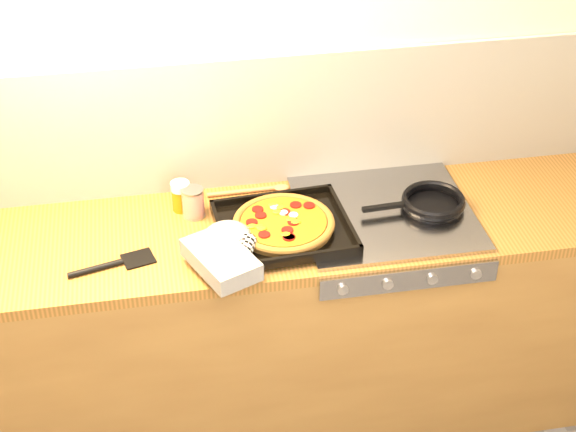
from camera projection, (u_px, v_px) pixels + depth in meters
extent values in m
plane|color=beige|center=(243.00, 97.00, 3.07)|extent=(3.20, 0.00, 3.20)
cube|color=white|center=(245.00, 124.00, 3.11)|extent=(3.20, 0.02, 0.50)
cube|color=olive|center=(261.00, 330.00, 3.29)|extent=(3.20, 0.60, 0.86)
cube|color=#9C6230|center=(258.00, 232.00, 3.04)|extent=(3.20, 0.60, 0.04)
cube|color=#939499|center=(409.00, 278.00, 2.88)|extent=(0.60, 0.03, 0.08)
cylinder|color=#A5A5AA|center=(343.00, 289.00, 2.83)|extent=(0.04, 0.02, 0.04)
cylinder|color=#A5A5AA|center=(388.00, 284.00, 2.85)|extent=(0.04, 0.02, 0.04)
cylinder|color=#A5A5AA|center=(432.00, 279.00, 2.87)|extent=(0.04, 0.02, 0.04)
cylinder|color=#A5A5AA|center=(476.00, 274.00, 2.90)|extent=(0.04, 0.02, 0.04)
cube|color=#939499|center=(385.00, 213.00, 3.09)|extent=(0.60, 0.56, 0.02)
cube|color=black|center=(284.00, 230.00, 2.98)|extent=(0.46, 0.41, 0.01)
cube|color=black|center=(271.00, 196.00, 3.11)|extent=(0.44, 0.04, 0.02)
cube|color=black|center=(297.00, 258.00, 2.82)|extent=(0.44, 0.04, 0.02)
cube|color=black|center=(344.00, 217.00, 3.01)|extent=(0.04, 0.39, 0.02)
cube|color=black|center=(221.00, 234.00, 2.92)|extent=(0.04, 0.39, 0.02)
cylinder|color=olive|center=(284.00, 225.00, 2.97)|extent=(0.35, 0.35, 0.02)
torus|color=olive|center=(284.00, 223.00, 2.96)|extent=(0.37, 0.37, 0.03)
cylinder|color=orange|center=(284.00, 222.00, 2.96)|extent=(0.31, 0.31, 0.01)
cylinder|color=maroon|center=(293.00, 222.00, 2.95)|extent=(0.04, 0.04, 0.01)
cylinder|color=maroon|center=(258.00, 209.00, 3.01)|extent=(0.04, 0.04, 0.01)
cylinder|color=maroon|center=(289.00, 237.00, 2.87)|extent=(0.04, 0.04, 0.01)
cylinder|color=maroon|center=(252.00, 222.00, 2.95)|extent=(0.04, 0.04, 0.01)
cylinder|color=maroon|center=(296.00, 205.00, 3.03)|extent=(0.04, 0.04, 0.01)
cylinder|color=maroon|center=(285.00, 212.00, 3.00)|extent=(0.04, 0.04, 0.01)
cylinder|color=maroon|center=(264.00, 235.00, 2.89)|extent=(0.04, 0.04, 0.01)
cylinder|color=maroon|center=(309.00, 205.00, 3.03)|extent=(0.04, 0.04, 0.01)
cylinder|color=maroon|center=(289.00, 237.00, 2.88)|extent=(0.04, 0.04, 0.01)
cylinder|color=maroon|center=(287.00, 230.00, 2.91)|extent=(0.04, 0.04, 0.01)
cylinder|color=maroon|center=(261.00, 215.00, 2.98)|extent=(0.04, 0.04, 0.01)
ellipsoid|color=yellow|center=(260.00, 226.00, 2.92)|extent=(0.04, 0.03, 0.01)
ellipsoid|color=yellow|center=(252.00, 226.00, 2.92)|extent=(0.04, 0.03, 0.01)
ellipsoid|color=yellow|center=(277.00, 212.00, 2.99)|extent=(0.04, 0.03, 0.01)
ellipsoid|color=yellow|center=(273.00, 205.00, 3.03)|extent=(0.04, 0.03, 0.01)
ellipsoid|color=yellow|center=(285.00, 234.00, 2.89)|extent=(0.04, 0.03, 0.01)
ellipsoid|color=yellow|center=(296.00, 222.00, 2.95)|extent=(0.04, 0.03, 0.01)
ellipsoid|color=yellow|center=(291.00, 219.00, 2.96)|extent=(0.04, 0.03, 0.01)
ellipsoid|color=yellow|center=(262.00, 228.00, 2.91)|extent=(0.04, 0.03, 0.01)
ellipsoid|color=yellow|center=(280.00, 207.00, 3.02)|extent=(0.04, 0.03, 0.01)
ellipsoid|color=silver|center=(275.00, 207.00, 3.02)|extent=(0.04, 0.04, 0.01)
ellipsoid|color=silver|center=(284.00, 213.00, 2.99)|extent=(0.04, 0.04, 0.01)
ellipsoid|color=silver|center=(294.00, 215.00, 2.98)|extent=(0.04, 0.04, 0.01)
cube|color=black|center=(221.00, 259.00, 2.78)|extent=(0.25, 0.30, 0.06)
ellipsoid|color=black|center=(228.00, 235.00, 2.89)|extent=(0.16, 0.16, 0.06)
cylinder|color=black|center=(244.00, 249.00, 2.82)|extent=(0.09, 0.12, 0.06)
cylinder|color=black|center=(433.00, 206.00, 3.10)|extent=(0.22, 0.22, 0.01)
torus|color=black|center=(433.00, 201.00, 3.09)|extent=(0.24, 0.24, 0.02)
cube|color=black|center=(385.00, 207.00, 3.05)|extent=(0.16, 0.03, 0.01)
cylinder|color=maroon|center=(193.00, 203.00, 3.05)|extent=(0.09, 0.09, 0.10)
cylinder|color=#B2B2B7|center=(192.00, 190.00, 3.02)|extent=(0.09, 0.09, 0.01)
cylinder|color=#B2B2B7|center=(194.00, 215.00, 3.08)|extent=(0.09, 0.09, 0.01)
cylinder|color=orange|center=(181.00, 200.00, 3.09)|extent=(0.08, 0.08, 0.08)
cylinder|color=silver|center=(180.00, 186.00, 3.06)|extent=(0.08, 0.08, 0.03)
cylinder|color=#AD7249|center=(243.00, 191.00, 3.19)|extent=(0.26, 0.02, 0.02)
ellipsoid|color=#AD7249|center=(281.00, 187.00, 3.21)|extent=(0.06, 0.04, 0.02)
cube|color=black|center=(138.00, 259.00, 2.87)|extent=(0.12, 0.11, 0.01)
cylinder|color=black|center=(96.00, 269.00, 2.82)|extent=(0.18, 0.07, 0.02)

